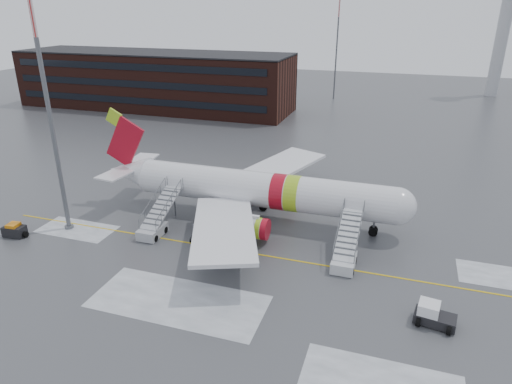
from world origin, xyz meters
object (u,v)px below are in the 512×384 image
(airliner, at_px, (253,189))
(airstair_aft, at_px, (156,223))
(uld_container, at_px, (204,232))
(light_mast_near, at_px, (49,110))
(pushback_tug, at_px, (433,315))
(baggage_tractor, at_px, (14,231))
(airstair_fwd, at_px, (345,253))

(airliner, relative_size, airstair_aft, 4.55)
(uld_container, distance_m, light_mast_near, 18.85)
(airstair_aft, xyz_separation_m, pushback_tug, (26.75, -6.50, -0.32))
(uld_container, relative_size, baggage_tractor, 0.93)
(airliner, bearing_deg, light_mast_near, -154.45)
(airstair_fwd, xyz_separation_m, airstair_aft, (-19.43, 0.00, 0.00))
(uld_container, bearing_deg, pushback_tug, -17.08)
(airstair_fwd, bearing_deg, baggage_tractor, -171.01)
(airstair_aft, distance_m, uld_container, 5.37)
(airstair_fwd, height_order, light_mast_near, light_mast_near)
(airliner, xyz_separation_m, pushback_tug, (18.31, -13.03, -2.68))
(airstair_fwd, height_order, airstair_aft, same)
(baggage_tractor, bearing_deg, airstair_aft, 21.26)
(pushback_tug, distance_m, baggage_tractor, 40.10)
(airliner, bearing_deg, uld_container, -115.48)
(uld_container, relative_size, light_mast_near, 0.11)
(airstair_fwd, bearing_deg, pushback_tug, -41.55)
(airliner, height_order, airstair_aft, airliner)
(pushback_tug, bearing_deg, light_mast_near, 172.82)
(baggage_tractor, height_order, light_mast_near, light_mast_near)
(airliner, xyz_separation_m, baggage_tractor, (-21.77, -11.72, -2.81))
(airstair_fwd, xyz_separation_m, baggage_tractor, (-32.75, -5.18, -0.46))
(pushback_tug, xyz_separation_m, uld_container, (-21.39, 6.57, 0.19))
(pushback_tug, xyz_separation_m, baggage_tractor, (-40.08, 1.31, -0.14))
(uld_container, bearing_deg, baggage_tractor, -164.28)
(pushback_tug, height_order, uld_container, uld_container)
(airliner, distance_m, pushback_tug, 22.64)
(airstair_fwd, relative_size, light_mast_near, 0.32)
(airstair_fwd, relative_size, baggage_tractor, 2.75)
(baggage_tractor, relative_size, light_mast_near, 0.12)
(uld_container, xyz_separation_m, light_mast_near, (-14.68, -2.03, 11.66))
(airstair_fwd, distance_m, light_mast_near, 31.02)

